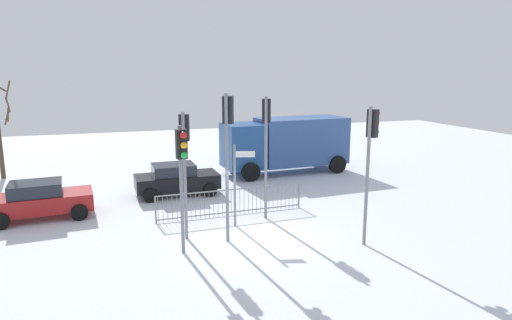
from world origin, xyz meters
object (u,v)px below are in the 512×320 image
traffic_light_rear_left (371,145)px  delivery_truck (287,142)px  car_red_trailing (40,199)px  traffic_light_mid_left (182,162)px  traffic_light_foreground_left (228,134)px  traffic_light_mid_right (185,146)px  traffic_light_foreground_right (266,130)px  direction_sign_post (236,181)px  car_black_far (176,179)px

traffic_light_rear_left → delivery_truck: (1.39, 10.72, -1.63)m
car_red_trailing → delivery_truck: (12.16, 4.49, 0.97)m
traffic_light_mid_left → car_red_trailing: traffic_light_mid_left is taller
traffic_light_foreground_left → delivery_truck: 10.79m
traffic_light_mid_right → traffic_light_foreground_left: (1.32, -0.70, 0.43)m
traffic_light_foreground_right → delivery_truck: 8.18m
traffic_light_foreground_right → traffic_light_foreground_left: (-1.99, -1.89, 0.17)m
direction_sign_post → delivery_truck: size_ratio=0.43×
traffic_light_mid_right → direction_sign_post: size_ratio=1.43×
traffic_light_foreground_left → traffic_light_rear_left: bearing=12.4°
traffic_light_mid_right → traffic_light_mid_left: size_ratio=1.07×
traffic_light_rear_left → traffic_light_foreground_left: 4.65m
traffic_light_mid_right → car_red_trailing: 6.84m
traffic_light_rear_left → delivery_truck: traffic_light_rear_left is taller
car_black_far → delivery_truck: delivery_truck is taller
direction_sign_post → car_red_trailing: 7.84m
traffic_light_foreground_right → car_red_trailing: 9.26m
car_red_trailing → car_black_far: bearing=12.6°
traffic_light_foreground_right → car_red_trailing: bearing=-173.3°
traffic_light_mid_left → traffic_light_rear_left: bearing=163.0°
traffic_light_foreground_right → traffic_light_rear_left: bearing=-33.9°
direction_sign_post → car_red_trailing: (-7.09, 3.20, -0.96)m
traffic_light_mid_right → direction_sign_post: (1.95, 0.57, -1.50)m
car_black_far → delivery_truck: 7.22m
traffic_light_rear_left → car_red_trailing: (-10.77, 6.23, -2.61)m
traffic_light_rear_left → car_black_far: size_ratio=1.20×
direction_sign_post → car_black_far: direction_sign_post is taller
traffic_light_mid_right → car_black_far: size_ratio=1.14×
traffic_light_foreground_right → car_black_far: 5.89m
traffic_light_mid_left → car_red_trailing: bearing=-55.4°
car_red_trailing → traffic_light_foreground_left: bearing=-39.6°
traffic_light_foreground_left → car_black_far: 6.93m
traffic_light_mid_left → traffic_light_foreground_right: 4.55m
traffic_light_rear_left → traffic_light_mid_left: (-5.95, 0.96, -0.37)m
traffic_light_mid_left → traffic_light_mid_right: bearing=-110.3°
traffic_light_mid_right → car_black_far: traffic_light_mid_right is taller
traffic_light_mid_left → car_red_trailing: size_ratio=1.04×
traffic_light_mid_right → direction_sign_post: traffic_light_mid_right is taller
direction_sign_post → traffic_light_foreground_left: bearing=-100.2°
traffic_light_rear_left → car_black_far: bearing=-175.1°
traffic_light_rear_left → traffic_light_foreground_left: size_ratio=0.92×
traffic_light_foreground_right → traffic_light_foreground_left: traffic_light_foreground_left is taller
car_black_far → delivery_truck: bearing=20.7°
traffic_light_rear_left → traffic_light_foreground_right: bearing=-175.9°
traffic_light_mid_left → car_black_far: 7.40m
traffic_light_mid_left → car_black_far: size_ratio=1.06×
traffic_light_mid_left → delivery_truck: (7.35, 9.76, -1.26)m
traffic_light_rear_left → car_red_trailing: traffic_light_rear_left is taller
traffic_light_mid_right → traffic_light_foreground_right: traffic_light_foreground_right is taller
traffic_light_mid_right → traffic_light_foreground_left: traffic_light_foreground_left is taller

